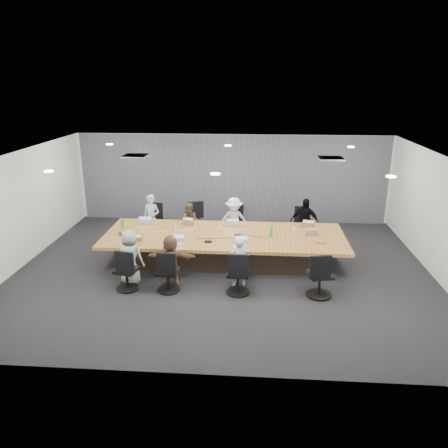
# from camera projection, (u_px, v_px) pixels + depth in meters

# --- Properties ---
(floor) EXTENTS (10.00, 8.00, 0.00)m
(floor) POSITION_uv_depth(u_px,v_px,m) (223.00, 270.00, 10.70)
(floor) COLOR black
(floor) RESTS_ON ground
(ceiling) EXTENTS (10.00, 8.00, 0.00)m
(ceiling) POSITION_uv_depth(u_px,v_px,m) (223.00, 156.00, 9.81)
(ceiling) COLOR white
(ceiling) RESTS_ON wall_back
(wall_back) EXTENTS (10.00, 0.00, 2.80)m
(wall_back) POSITION_uv_depth(u_px,v_px,m) (232.00, 178.00, 14.04)
(wall_back) COLOR silver
(wall_back) RESTS_ON ground
(wall_front) EXTENTS (10.00, 0.00, 2.80)m
(wall_front) POSITION_uv_depth(u_px,v_px,m) (202.00, 295.00, 6.47)
(wall_front) COLOR silver
(wall_front) RESTS_ON ground
(wall_left) EXTENTS (0.00, 8.00, 2.80)m
(wall_left) POSITION_uv_depth(u_px,v_px,m) (18.00, 211.00, 10.60)
(wall_left) COLOR silver
(wall_left) RESTS_ON ground
(wall_right) EXTENTS (0.00, 8.00, 2.80)m
(wall_right) POSITION_uv_depth(u_px,v_px,m) (442.00, 220.00, 9.90)
(wall_right) COLOR silver
(wall_right) RESTS_ON ground
(curtain) EXTENTS (9.80, 0.04, 2.80)m
(curtain) POSITION_uv_depth(u_px,v_px,m) (232.00, 179.00, 13.96)
(curtain) COLOR slate
(curtain) RESTS_ON ground
(conference_table) EXTENTS (6.00, 2.20, 0.74)m
(conference_table) POSITION_uv_depth(u_px,v_px,m) (224.00, 247.00, 11.04)
(conference_table) COLOR #31251C
(conference_table) RESTS_ON ground
(chair_0) EXTENTS (0.52, 0.52, 0.76)m
(chair_0) POSITION_uv_depth(u_px,v_px,m) (155.00, 225.00, 12.81)
(chair_0) COLOR black
(chair_0) RESTS_ON ground
(chair_1) EXTENTS (0.74, 0.74, 0.87)m
(chair_1) POSITION_uv_depth(u_px,v_px,m) (193.00, 224.00, 12.71)
(chair_1) COLOR black
(chair_1) RESTS_ON ground
(chair_2) EXTENTS (0.61, 0.61, 0.75)m
(chair_2) POSITION_uv_depth(u_px,v_px,m) (234.00, 227.00, 12.65)
(chair_2) COLOR black
(chair_2) RESTS_ON ground
(chair_3) EXTENTS (0.56, 0.56, 0.73)m
(chair_3) POSITION_uv_depth(u_px,v_px,m) (303.00, 229.00, 12.51)
(chair_3) COLOR black
(chair_3) RESTS_ON ground
(chair_4) EXTENTS (0.63, 0.63, 0.78)m
(chair_4) POSITION_uv_depth(u_px,v_px,m) (126.00, 273.00, 9.58)
(chair_4) COLOR black
(chair_4) RESTS_ON ground
(chair_5) EXTENTS (0.57, 0.57, 0.77)m
(chair_5) POSITION_uv_depth(u_px,v_px,m) (168.00, 275.00, 9.52)
(chair_5) COLOR black
(chair_5) RESTS_ON ground
(chair_6) EXTENTS (0.57, 0.57, 0.80)m
(chair_6) POSITION_uv_depth(u_px,v_px,m) (238.00, 276.00, 9.41)
(chair_6) COLOR black
(chair_6) RESTS_ON ground
(chair_7) EXTENTS (0.67, 0.67, 0.84)m
(chair_7) POSITION_uv_depth(u_px,v_px,m) (320.00, 278.00, 9.28)
(chair_7) COLOR black
(chair_7) RESTS_ON ground
(person_0) EXTENTS (0.56, 0.43, 1.37)m
(person_0) POSITION_uv_depth(u_px,v_px,m) (152.00, 218.00, 12.38)
(person_0) COLOR #91B3C0
(person_0) RESTS_ON ground
(laptop_0) EXTENTS (0.37, 0.26, 0.02)m
(laptop_0) POSITION_uv_depth(u_px,v_px,m) (147.00, 222.00, 11.84)
(laptop_0) COLOR #B2B2B7
(laptop_0) RESTS_ON conference_table
(person_1) EXTENTS (0.58, 0.46, 1.15)m
(person_1) POSITION_uv_depth(u_px,v_px,m) (191.00, 223.00, 12.34)
(person_1) COLOR brown
(person_1) RESTS_ON ground
(laptop_1) EXTENTS (0.35, 0.28, 0.02)m
(laptop_1) POSITION_uv_depth(u_px,v_px,m) (188.00, 223.00, 11.76)
(laptop_1) COLOR #8C6647
(laptop_1) RESTS_ON conference_table
(person_2) EXTENTS (0.90, 0.58, 1.33)m
(person_2) POSITION_uv_depth(u_px,v_px,m) (234.00, 221.00, 12.22)
(person_2) COLOR silver
(person_2) RESTS_ON ground
(laptop_2) EXTENTS (0.35, 0.24, 0.02)m
(laptop_2) POSITION_uv_depth(u_px,v_px,m) (233.00, 224.00, 11.68)
(laptop_2) COLOR #B2B2B7
(laptop_2) RESTS_ON conference_table
(person_3) EXTENTS (0.84, 0.49, 1.35)m
(person_3) POSITION_uv_depth(u_px,v_px,m) (304.00, 222.00, 12.08)
(person_3) COLOR black
(person_3) RESTS_ON ground
(laptop_3) EXTENTS (0.35, 0.27, 0.02)m
(laptop_3) POSITION_uv_depth(u_px,v_px,m) (307.00, 226.00, 11.54)
(laptop_3) COLOR #8C6647
(laptop_3) RESTS_ON conference_table
(person_4) EXTENTS (0.68, 0.51, 1.27)m
(person_4) POSITION_uv_depth(u_px,v_px,m) (130.00, 257.00, 9.84)
(person_4) COLOR #8EA390
(person_4) RESTS_ON ground
(laptop_4) EXTENTS (0.33, 0.26, 0.02)m
(laptop_4) POSITION_uv_depth(u_px,v_px,m) (136.00, 243.00, 10.32)
(laptop_4) COLOR #8C6647
(laptop_4) RESTS_ON conference_table
(person_5) EXTENTS (1.11, 0.38, 1.18)m
(person_5) POSITION_uv_depth(u_px,v_px,m) (171.00, 260.00, 9.78)
(person_5) COLOR brown
(person_5) RESTS_ON ground
(laptop_5) EXTENTS (0.36, 0.29, 0.02)m
(laptop_5) POSITION_uv_depth(u_px,v_px,m) (175.00, 244.00, 10.25)
(laptop_5) COLOR #B2B2B7
(laptop_5) RESTS_ON conference_table
(person_6) EXTENTS (0.46, 0.34, 1.16)m
(person_6) POSITION_uv_depth(u_px,v_px,m) (239.00, 262.00, 9.68)
(person_6) COLOR #BBB6CC
(person_6) RESTS_ON ground
(laptop_6) EXTENTS (0.37, 0.29, 0.02)m
(laptop_6) POSITION_uv_depth(u_px,v_px,m) (240.00, 246.00, 10.15)
(laptop_6) COLOR #B2B2B7
(laptop_6) RESTS_ON conference_table
(bottle_green_left) EXTENTS (0.10, 0.10, 0.27)m
(bottle_green_left) POSITION_uv_depth(u_px,v_px,m) (123.00, 224.00, 11.27)
(bottle_green_left) COLOR #328D35
(bottle_green_left) RESTS_ON conference_table
(bottle_green_right) EXTENTS (0.08, 0.08, 0.26)m
(bottle_green_right) POSITION_uv_depth(u_px,v_px,m) (271.00, 231.00, 10.77)
(bottle_green_right) COLOR #328D35
(bottle_green_right) RESTS_ON conference_table
(bottle_clear) EXTENTS (0.06, 0.06, 0.19)m
(bottle_clear) POSITION_uv_depth(u_px,v_px,m) (175.00, 227.00, 11.19)
(bottle_clear) COLOR silver
(bottle_clear) RESTS_ON conference_table
(cup_white_far) EXTENTS (0.09, 0.09, 0.11)m
(cup_white_far) POSITION_uv_depth(u_px,v_px,m) (220.00, 228.00, 11.24)
(cup_white_far) COLOR white
(cup_white_far) RESTS_ON conference_table
(cup_white_near) EXTENTS (0.11, 0.11, 0.11)m
(cup_white_near) POSITION_uv_depth(u_px,v_px,m) (294.00, 230.00, 11.11)
(cup_white_near) COLOR white
(cup_white_near) RESTS_ON conference_table
(mug_brown) EXTENTS (0.10, 0.10, 0.10)m
(mug_brown) POSITION_uv_depth(u_px,v_px,m) (120.00, 234.00, 10.83)
(mug_brown) COLOR brown
(mug_brown) RESTS_ON conference_table
(mic_left) EXTENTS (0.16, 0.11, 0.03)m
(mic_left) POSITION_uv_depth(u_px,v_px,m) (208.00, 242.00, 10.42)
(mic_left) COLOR black
(mic_left) RESTS_ON conference_table
(mic_right) EXTENTS (0.16, 0.14, 0.03)m
(mic_right) POSITION_uv_depth(u_px,v_px,m) (237.00, 236.00, 10.82)
(mic_right) COLOR black
(mic_right) RESTS_ON conference_table
(stapler) EXTENTS (0.15, 0.06, 0.05)m
(stapler) POSITION_uv_depth(u_px,v_px,m) (238.00, 241.00, 10.42)
(stapler) COLOR black
(stapler) RESTS_ON conference_table
(canvas_bag) EXTENTS (0.31, 0.22, 0.15)m
(canvas_bag) POSITION_uv_depth(u_px,v_px,m) (311.00, 232.00, 10.88)
(canvas_bag) COLOR #92875F
(canvas_bag) RESTS_ON conference_table
(snack_packet) EXTENTS (0.22, 0.23, 0.04)m
(snack_packet) POSITION_uv_depth(u_px,v_px,m) (320.00, 242.00, 10.35)
(snack_packet) COLOR orange
(snack_packet) RESTS_ON conference_table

